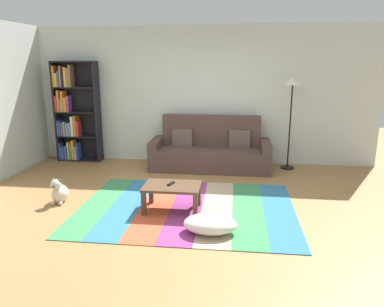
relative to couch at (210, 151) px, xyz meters
The scene contains 10 objects.
ground_plane 2.06m from the couch, 95.08° to the right, with size 14.00×14.00×0.00m, color #9E7042.
back_wall 1.16m from the couch, 108.83° to the left, with size 6.80×0.10×2.70m, color silver.
rug 2.08m from the couch, 95.36° to the right, with size 3.01×2.28×0.01m.
couch is the anchor object (origin of this frame).
bookshelf 2.93m from the couch, behind, with size 0.90×0.28×2.02m.
coffee_table 2.17m from the couch, 100.07° to the right, with size 0.78×0.52×0.36m.
pouf 2.79m from the couch, 85.99° to the right, with size 0.65×0.44×0.22m, color white.
dog 2.91m from the couch, 135.42° to the right, with size 0.22×0.35×0.40m.
standing_lamp 1.87m from the couch, ahead, with size 0.32×0.32×1.74m.
tv_remote 2.14m from the couch, 100.77° to the right, with size 0.04×0.15×0.02m, color black.
Camera 1 is at (0.63, -4.83, 2.04)m, focal length 34.40 mm.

